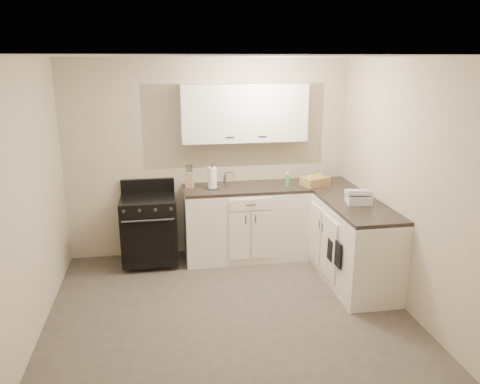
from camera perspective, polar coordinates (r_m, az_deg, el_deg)
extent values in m
plane|color=#473F38|center=(4.78, -1.09, -15.29)|extent=(3.60, 3.60, 0.00)
plane|color=white|center=(4.09, -1.28, 16.22)|extent=(3.60, 3.60, 0.00)
plane|color=beige|center=(6.00, -3.79, 4.08)|extent=(3.60, 0.00, 3.60)
plane|color=beige|center=(4.87, 20.26, 0.30)|extent=(0.00, 3.60, 3.60)
plane|color=beige|center=(4.39, -25.10, -1.88)|extent=(0.00, 3.60, 3.60)
plane|color=beige|center=(2.63, 4.90, -11.98)|extent=(3.60, 0.00, 3.60)
cube|color=white|center=(5.99, 0.71, -3.85)|extent=(1.55, 0.60, 0.90)
cube|color=white|center=(5.70, 12.66, -5.31)|extent=(0.60, 1.90, 0.90)
cube|color=black|center=(5.85, 0.73, 0.48)|extent=(1.55, 0.60, 0.04)
cube|color=black|center=(5.55, 12.95, -0.79)|extent=(0.60, 1.90, 0.04)
cube|color=white|center=(5.82, 0.49, 9.63)|extent=(1.55, 0.30, 0.70)
cube|color=black|center=(5.88, -11.00, -4.46)|extent=(0.66, 0.57, 0.80)
cube|color=tan|center=(5.81, -6.15, 1.49)|extent=(0.11, 0.10, 0.20)
cylinder|color=white|center=(5.74, -3.40, 1.71)|extent=(0.15, 0.15, 0.26)
cylinder|color=green|center=(5.87, 5.79, 1.42)|extent=(0.07, 0.07, 0.16)
cube|color=black|center=(6.05, -1.32, 1.82)|extent=(0.11, 0.04, 0.13)
cube|color=tan|center=(5.96, 9.16, 1.31)|extent=(0.38, 0.32, 0.11)
cube|color=silver|center=(5.33, 14.24, -0.84)|extent=(0.30, 0.28, 0.09)
cube|color=black|center=(5.05, 11.87, -7.49)|extent=(0.02, 0.16, 0.27)
cube|color=black|center=(5.27, 10.94, -6.96)|extent=(0.02, 0.14, 0.24)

